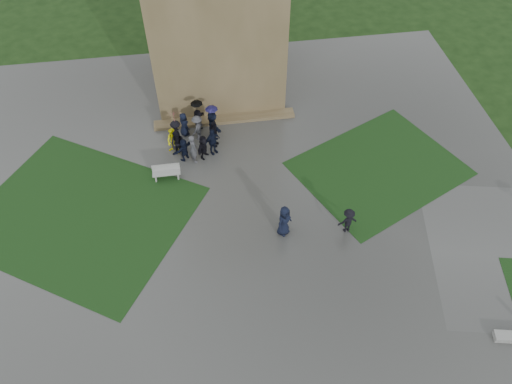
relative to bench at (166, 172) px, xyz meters
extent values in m
plane|color=black|center=(3.81, -6.10, -0.49)|extent=(120.00, 120.00, 0.00)
cube|color=#3C3C39|center=(3.81, -4.10, -0.48)|extent=(34.00, 34.00, 0.02)
cube|color=black|center=(-4.69, -2.10, -0.47)|extent=(14.10, 13.46, 0.01)
cube|color=black|center=(12.31, -1.10, -0.47)|extent=(11.12, 10.15, 0.01)
cube|color=brown|center=(3.81, 4.50, -0.36)|extent=(9.00, 0.80, 0.22)
cube|color=#A1A09D|center=(0.00, -0.07, -0.01)|extent=(1.58, 0.48, 0.06)
cube|color=#A1A09D|center=(-0.63, -0.07, -0.25)|extent=(0.08, 0.42, 0.44)
cube|color=#A1A09D|center=(0.63, -0.07, -0.25)|extent=(0.08, 0.42, 0.44)
cube|color=#A1A09D|center=(0.00, 0.16, 0.23)|extent=(1.58, 0.05, 0.42)
imported|color=black|center=(2.96, 2.32, 0.43)|extent=(1.03, 1.22, 1.81)
imported|color=black|center=(2.97, 3.10, 0.49)|extent=(1.00, 1.88, 1.93)
imported|color=black|center=(2.13, 3.76, 0.34)|extent=(0.95, 1.60, 1.63)
imported|color=#47464C|center=(2.03, 3.07, 0.39)|extent=(1.11, 1.25, 1.73)
imported|color=black|center=(1.22, 3.57, 0.34)|extent=(0.88, 0.95, 1.61)
imported|color=black|center=(0.74, 2.83, 0.39)|extent=(0.68, 1.16, 1.72)
imported|color=yellow|center=(0.55, 2.02, 0.43)|extent=(1.01, 0.91, 1.81)
imported|color=black|center=(0.80, 1.65, 0.50)|extent=(1.08, 0.93, 1.93)
imported|color=black|center=(1.11, 1.40, 0.28)|extent=(1.37, 1.32, 1.51)
imported|color=#47464C|center=(1.65, 1.17, 0.50)|extent=(0.70, 0.83, 1.95)
imported|color=black|center=(2.26, 1.41, 0.32)|extent=(1.30, 1.50, 1.59)
imported|color=black|center=(2.82, 1.67, 0.43)|extent=(1.22, 1.07, 1.81)
imported|color=#DA5967|center=(0.74, 2.83, 1.57)|extent=(0.83, 0.83, 0.76)
imported|color=navy|center=(2.97, 3.10, 1.58)|extent=(0.72, 0.72, 0.63)
imported|color=black|center=(2.13, 3.76, 1.56)|extent=(0.70, 0.70, 0.62)
imported|color=black|center=(5.90, -4.83, 0.50)|extent=(1.13, 1.11, 1.93)
imported|color=black|center=(9.19, -5.19, 0.33)|extent=(1.09, 0.66, 1.59)
camera|label=1|loc=(2.17, -20.14, 20.57)|focal=35.00mm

